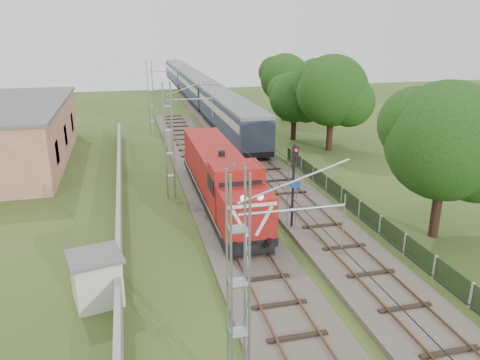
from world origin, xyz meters
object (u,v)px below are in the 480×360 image
object	(u,v)px
locomotive	(221,176)
relay_hut	(97,278)
coach_rake	(197,87)
signal_post	(294,173)

from	to	relation	value
locomotive	relay_hut	size ratio (longest dim) A/B	6.12
locomotive	coach_rake	world-z (taller)	locomotive
coach_rake	signal_post	distance (m)	47.69
coach_rake	locomotive	bearing A→B (deg)	-96.65
locomotive	coach_rake	bearing A→B (deg)	83.35
locomotive	signal_post	bearing A→B (deg)	-55.66
relay_hut	locomotive	bearing A→B (deg)	52.53
locomotive	coach_rake	xyz separation A→B (m)	(5.00, 42.87, 0.42)
coach_rake	signal_post	bearing A→B (deg)	-92.09
coach_rake	signal_post	xyz separation A→B (m)	(-1.74, -47.65, 1.04)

